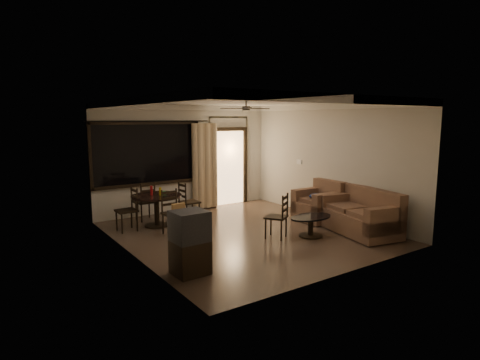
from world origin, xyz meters
TOP-DOWN VIEW (x-y plane):
  - ground at (0.00, 0.00)m, footprint 5.50×5.50m
  - room_shell at (0.59, 1.77)m, footprint 5.50×6.70m
  - dining_table at (-1.34, 1.64)m, footprint 1.14×1.14m
  - dining_chair_west at (-2.04, 1.62)m, footprint 0.43×0.43m
  - dining_chair_east at (-0.50, 1.66)m, footprint 0.43×0.43m
  - dining_chair_south at (-1.32, 0.78)m, footprint 0.43×0.49m
  - dining_chair_north at (-1.36, 2.29)m, footprint 0.43×0.43m
  - tv_cabinet at (-2.05, -1.37)m, footprint 0.56×0.50m
  - sofa at (2.06, -1.41)m, footprint 1.27×1.90m
  - armchair at (2.11, -0.12)m, footprint 0.97×0.97m
  - coffee_table at (0.97, -0.98)m, footprint 0.99×0.59m
  - side_chair at (0.32, -0.65)m, footprint 0.57×0.57m

SIDE VIEW (x-z plane):
  - ground at x=0.00m, z-range 0.00..0.00m
  - side_chair at x=0.32m, z-range -0.19..0.74m
  - dining_chair_west at x=-2.04m, z-range -0.19..0.76m
  - dining_chair_east at x=-0.50m, z-range -0.19..0.76m
  - dining_chair_north at x=-1.36m, z-range -0.19..0.76m
  - coffee_table at x=0.97m, z-range 0.07..0.50m
  - dining_chair_south at x=-1.32m, z-range -0.17..0.78m
  - sofa at x=2.06m, z-range -0.09..0.84m
  - armchair at x=2.11m, z-range -0.08..0.86m
  - tv_cabinet at x=-2.05m, z-range 0.00..1.02m
  - dining_table at x=-1.34m, z-range 0.10..1.03m
  - room_shell at x=0.59m, z-range -0.92..4.58m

